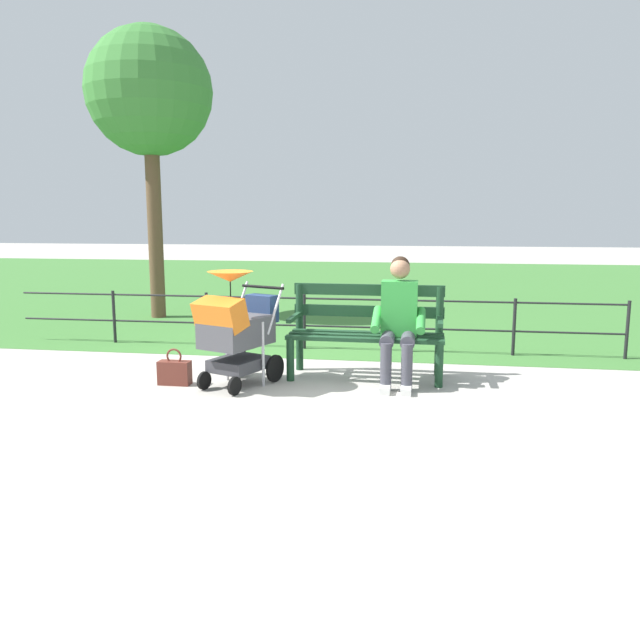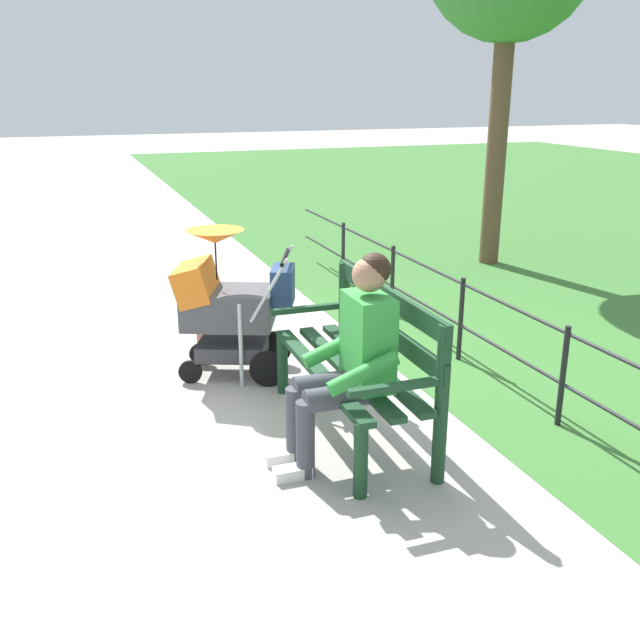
{
  "view_description": "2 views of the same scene",
  "coord_description": "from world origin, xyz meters",
  "px_view_note": "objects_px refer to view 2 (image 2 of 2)",
  "views": [
    {
      "loc": [
        -1.4,
        6.35,
        1.67
      ],
      "look_at": [
        -0.42,
        0.03,
        0.61
      ],
      "focal_mm": 35.26,
      "sensor_mm": 36.0,
      "label": 1
    },
    {
      "loc": [
        -4.82,
        1.61,
        2.17
      ],
      "look_at": [
        -0.38,
        -0.02,
        0.61
      ],
      "focal_mm": 40.21,
      "sensor_mm": 36.0,
      "label": 2
    }
  ],
  "objects_px": {
    "person_on_bench": "(351,355)",
    "stroller": "(228,302)",
    "park_bench": "(362,355)",
    "handbag": "(208,334)"
  },
  "relations": [
    {
      "from": "person_on_bench",
      "to": "stroller",
      "type": "bearing_deg",
      "value": 13.04
    },
    {
      "from": "person_on_bench",
      "to": "stroller",
      "type": "relative_size",
      "value": 1.11
    },
    {
      "from": "park_bench",
      "to": "stroller",
      "type": "relative_size",
      "value": 1.4
    },
    {
      "from": "person_on_bench",
      "to": "handbag",
      "type": "bearing_deg",
      "value": 10.45
    },
    {
      "from": "park_bench",
      "to": "handbag",
      "type": "bearing_deg",
      "value": 18.6
    },
    {
      "from": "park_bench",
      "to": "handbag",
      "type": "distance_m",
      "value": 2.02
    },
    {
      "from": "handbag",
      "to": "stroller",
      "type": "bearing_deg",
      "value": -176.12
    },
    {
      "from": "handbag",
      "to": "person_on_bench",
      "type": "bearing_deg",
      "value": -169.55
    },
    {
      "from": "stroller",
      "to": "handbag",
      "type": "height_order",
      "value": "stroller"
    },
    {
      "from": "park_bench",
      "to": "stroller",
      "type": "bearing_deg",
      "value": 25.41
    }
  ]
}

